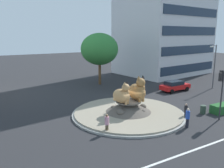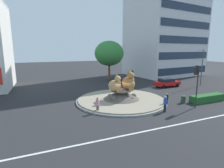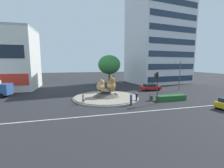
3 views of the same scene
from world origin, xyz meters
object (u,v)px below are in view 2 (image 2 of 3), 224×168
Objects in this scene: pedestrian_black_shirt at (167,99)px; litter_bin at (183,99)px; cat_statue_calico at (115,85)px; sedan_on_far_lane at (167,82)px; pedestrian_pink_shirt at (98,105)px; cat_statue_tabby at (129,82)px; streetlight_arm at (202,65)px; traffic_light_mast at (197,77)px; pedestrian_blue_shirt at (165,103)px; broadleaf_tree_behind_island at (109,53)px; office_tower at (166,20)px.

pedestrian_black_shirt is 2.71m from litter_bin.
cat_statue_calico is 13.63m from sedan_on_far_lane.
pedestrian_pink_shirt reaches higher than sedan_on_far_lane.
pedestrian_black_shirt is (3.23, -3.68, -1.64)m from cat_statue_tabby.
streetlight_arm is 4.29× the size of pedestrian_black_shirt.
streetlight_arm reaches higher than litter_bin.
traffic_light_mast is 12.00m from sedan_on_far_lane.
pedestrian_blue_shirt is (1.59, -5.36, -1.50)m from cat_statue_tabby.
streetlight_arm is 7.38× the size of litter_bin.
broadleaf_tree_behind_island is (5.19, 14.94, 3.53)m from cat_statue_calico.
pedestrian_black_shirt is (5.18, -3.60, -1.48)m from cat_statue_calico.
broadleaf_tree_behind_island reaches higher than pedestrian_pink_shirt.
cat_statue_calico is at bearing -166.94° from pedestrian_pink_shirt.
sedan_on_far_lane is (10.57, 5.12, -1.65)m from cat_statue_tabby.
pedestrian_blue_shirt is 13.79m from sedan_on_far_lane.
traffic_light_mast is 3.67m from litter_bin.
cat_statue_calico is 31.26m from office_tower.
cat_statue_tabby is at bearing -102.29° from broadleaf_tree_behind_island.
cat_statue_calico is 0.09× the size of office_tower.
pedestrian_blue_shirt is 4.69m from litter_bin.
pedestrian_pink_shirt is at bearing -147.03° from office_tower.
office_tower is at bearing -118.77° from streetlight_arm.
traffic_light_mast is at bearing -83.05° from broadleaf_tree_behind_island.
cat_statue_tabby is at bearing -178.59° from pedestrian_pink_shirt.
cat_statue_tabby is 7.20m from litter_bin.
cat_statue_tabby is 1.75× the size of pedestrian_black_shirt.
broadleaf_tree_behind_island is at bearing 140.70° from cat_statue_calico.
streetlight_arm reaches higher than pedestrian_black_shirt.
pedestrian_black_shirt is at bearing 55.58° from pedestrian_blue_shirt.
streetlight_arm is (13.50, -11.44, -1.93)m from broadleaf_tree_behind_island.
office_tower is 3.33× the size of broadleaf_tree_behind_island.
office_tower is at bearing 53.59° from sedan_on_far_lane.
litter_bin is at bearing -118.75° from sedan_on_far_lane.
pedestrian_pink_shirt reaches higher than pedestrian_black_shirt.
pedestrian_blue_shirt is at bearing 14.41° from streetlight_arm.
broadleaf_tree_behind_island is 19.41m from litter_bin.
broadleaf_tree_behind_island is 20.86m from pedestrian_blue_shirt.
broadleaf_tree_behind_island is at bearing 126.32° from sedan_on_far_lane.
streetlight_arm reaches higher than cat_statue_calico.
streetlight_arm is at bearing 80.46° from cat_statue_calico.
streetlight_arm is at bearing 32.96° from litter_bin.
traffic_light_mast is at bearing 47.87° from cat_statue_tabby.
pedestrian_blue_shirt is at bearing -94.65° from broadleaf_tree_behind_island.
office_tower reaches higher than broadleaf_tree_behind_island.
pedestrian_black_shirt is at bearing 52.10° from traffic_light_mast.
cat_statue_tabby is 5.16m from pedestrian_black_shirt.
broadleaf_tree_behind_island reaches higher than cat_statue_calico.
pedestrian_blue_shirt is 1.05× the size of pedestrian_pink_shirt.
office_tower is at bearing 61.78° from pedestrian_blue_shirt.
traffic_light_mast is 2.86× the size of pedestrian_pink_shirt.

